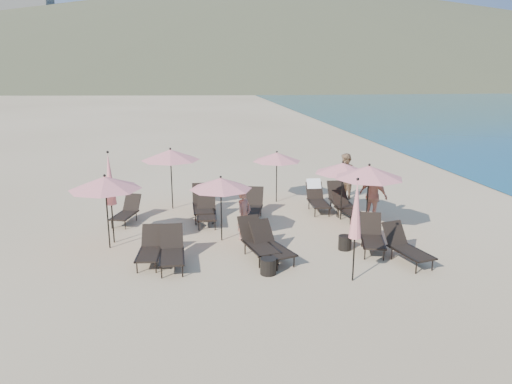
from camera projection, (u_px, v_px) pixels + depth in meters
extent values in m
plane|color=#D6BA8C|center=(304.00, 262.00, 13.52)|extent=(800.00, 800.00, 0.00)
cone|color=brown|center=(278.00, 26.00, 302.66)|extent=(690.00, 690.00, 55.00)
cone|color=brown|center=(449.00, 48.00, 353.93)|extent=(280.00, 280.00, 32.00)
cube|color=beige|center=(27.00, 22.00, 231.23)|extent=(22.00, 18.00, 48.00)
cube|color=beige|center=(103.00, 40.00, 298.43)|extent=(18.00, 16.00, 38.00)
cube|color=black|center=(149.00, 254.00, 13.17)|extent=(0.68, 1.16, 0.05)
cube|color=black|center=(152.00, 235.00, 13.82)|extent=(0.61, 0.48, 0.57)
cylinder|color=black|center=(137.00, 267.00, 12.75)|extent=(0.03, 0.03, 0.31)
cylinder|color=black|center=(143.00, 254.00, 13.67)|extent=(0.03, 0.03, 0.31)
cylinder|color=black|center=(156.00, 267.00, 12.78)|extent=(0.03, 0.03, 0.31)
cylinder|color=black|center=(161.00, 253.00, 13.70)|extent=(0.03, 0.03, 0.31)
cube|color=black|center=(138.00, 254.00, 13.20)|extent=(0.16, 1.25, 0.04)
cube|color=black|center=(160.00, 253.00, 13.23)|extent=(0.16, 1.25, 0.04)
cube|color=black|center=(172.00, 257.00, 12.91)|extent=(0.62, 1.20, 0.05)
cube|color=black|center=(172.00, 236.00, 13.61)|extent=(0.62, 0.45, 0.62)
cylinder|color=black|center=(161.00, 272.00, 12.44)|extent=(0.04, 0.04, 0.34)
cylinder|color=black|center=(162.00, 257.00, 13.43)|extent=(0.04, 0.04, 0.34)
cylinder|color=black|center=(183.00, 271.00, 12.52)|extent=(0.04, 0.04, 0.34)
cylinder|color=black|center=(182.00, 256.00, 13.51)|extent=(0.04, 0.04, 0.34)
cube|color=black|center=(160.00, 257.00, 12.91)|extent=(0.04, 1.35, 0.04)
cube|color=black|center=(183.00, 255.00, 13.00)|extent=(0.04, 1.35, 0.04)
cube|color=black|center=(276.00, 251.00, 13.38)|extent=(0.98, 1.33, 0.05)
cube|color=black|center=(262.00, 232.00, 13.99)|extent=(0.73, 0.63, 0.62)
cylinder|color=black|center=(277.00, 265.00, 12.88)|extent=(0.04, 0.04, 0.34)
cylinder|color=black|center=(258.00, 252.00, 13.76)|extent=(0.04, 0.04, 0.34)
cylinder|color=black|center=(294.00, 261.00, 13.12)|extent=(0.04, 0.04, 0.34)
cylinder|color=black|center=(274.00, 249.00, 13.99)|extent=(0.04, 0.04, 0.34)
cube|color=black|center=(265.00, 252.00, 13.28)|extent=(0.48, 1.29, 0.04)
cube|color=black|center=(285.00, 248.00, 13.55)|extent=(0.48, 1.29, 0.04)
cube|color=black|center=(261.00, 247.00, 13.58)|extent=(0.90, 1.35, 0.05)
cube|color=black|center=(250.00, 228.00, 14.25)|extent=(0.73, 0.60, 0.64)
cylinder|color=black|center=(259.00, 262.00, 13.06)|extent=(0.04, 0.04, 0.35)
cylinder|color=black|center=(245.00, 248.00, 14.02)|extent=(0.04, 0.04, 0.35)
cylinder|color=black|center=(278.00, 259.00, 13.26)|extent=(0.04, 0.04, 0.35)
cylinder|color=black|center=(263.00, 246.00, 14.22)|extent=(0.04, 0.04, 0.35)
cube|color=black|center=(250.00, 248.00, 13.51)|extent=(0.35, 1.37, 0.04)
cube|color=black|center=(271.00, 245.00, 13.74)|extent=(0.35, 1.37, 0.04)
cube|color=black|center=(373.00, 242.00, 14.03)|extent=(0.91, 1.30, 0.05)
cube|color=black|center=(371.00, 224.00, 14.72)|extent=(0.71, 0.60, 0.61)
cylinder|color=black|center=(365.00, 254.00, 13.64)|extent=(0.04, 0.04, 0.33)
cylinder|color=black|center=(362.00, 241.00, 14.61)|extent=(0.04, 0.04, 0.33)
cylinder|color=black|center=(384.00, 255.00, 13.58)|extent=(0.04, 0.04, 0.33)
cylinder|color=black|center=(380.00, 242.00, 14.55)|extent=(0.04, 0.04, 0.33)
cube|color=black|center=(362.00, 241.00, 14.11)|extent=(0.40, 1.28, 0.04)
cube|color=black|center=(383.00, 242.00, 14.04)|extent=(0.40, 1.28, 0.04)
cube|color=black|center=(412.00, 253.00, 13.21)|extent=(0.86, 1.29, 0.05)
cube|color=black|center=(395.00, 233.00, 13.86)|extent=(0.70, 0.57, 0.61)
cylinder|color=black|center=(416.00, 268.00, 12.72)|extent=(0.04, 0.04, 0.34)
cylinder|color=black|center=(392.00, 254.00, 13.64)|extent=(0.04, 0.04, 0.34)
cylinder|color=black|center=(432.00, 265.00, 12.90)|extent=(0.04, 0.04, 0.34)
cylinder|color=black|center=(407.00, 251.00, 13.82)|extent=(0.04, 0.04, 0.34)
cube|color=black|center=(402.00, 254.00, 13.15)|extent=(0.33, 1.32, 0.04)
cube|color=black|center=(420.00, 251.00, 13.36)|extent=(0.33, 1.32, 0.04)
cube|color=black|center=(124.00, 216.00, 16.56)|extent=(0.87, 1.19, 0.04)
cube|color=black|center=(132.00, 202.00, 17.19)|extent=(0.65, 0.56, 0.55)
cylinder|color=black|center=(112.00, 224.00, 16.21)|extent=(0.03, 0.03, 0.30)
cylinder|color=black|center=(124.00, 216.00, 17.09)|extent=(0.03, 0.03, 0.30)
cylinder|color=black|center=(125.00, 225.00, 16.14)|extent=(0.03, 0.03, 0.30)
cylinder|color=black|center=(136.00, 217.00, 17.02)|extent=(0.03, 0.03, 0.30)
cube|color=black|center=(117.00, 215.00, 16.65)|extent=(0.42, 1.16, 0.04)
cube|color=black|center=(132.00, 215.00, 16.56)|extent=(0.42, 1.16, 0.04)
cube|color=black|center=(203.00, 209.00, 17.10)|extent=(0.69, 1.33, 0.06)
cube|color=black|center=(202.00, 193.00, 17.87)|extent=(0.69, 0.50, 0.68)
cylinder|color=black|center=(196.00, 219.00, 16.58)|extent=(0.04, 0.04, 0.37)
cylinder|color=black|center=(195.00, 210.00, 17.67)|extent=(0.04, 0.04, 0.37)
cylinder|color=black|center=(213.00, 219.00, 16.66)|extent=(0.04, 0.04, 0.37)
cylinder|color=black|center=(211.00, 209.00, 17.75)|extent=(0.04, 0.04, 0.37)
cube|color=black|center=(194.00, 208.00, 17.10)|extent=(0.05, 1.49, 0.04)
cube|color=black|center=(213.00, 208.00, 17.20)|extent=(0.05, 1.49, 0.04)
cube|color=black|center=(207.00, 216.00, 16.46)|extent=(0.68, 1.23, 0.05)
cube|color=black|center=(206.00, 201.00, 17.16)|extent=(0.64, 0.49, 0.62)
cylinder|color=black|center=(199.00, 226.00, 16.00)|extent=(0.04, 0.04, 0.34)
cylinder|color=black|center=(199.00, 216.00, 16.99)|extent=(0.04, 0.04, 0.34)
cylinder|color=black|center=(215.00, 225.00, 16.05)|extent=(0.04, 0.04, 0.34)
cylinder|color=black|center=(214.00, 216.00, 17.04)|extent=(0.04, 0.04, 0.34)
cube|color=black|center=(198.00, 215.00, 16.48)|extent=(0.12, 1.35, 0.04)
cube|color=black|center=(216.00, 215.00, 16.54)|extent=(0.12, 1.35, 0.04)
cube|color=black|center=(252.00, 211.00, 16.97)|extent=(0.92, 1.34, 0.05)
cube|color=black|center=(254.00, 196.00, 17.69)|extent=(0.73, 0.61, 0.63)
cylinder|color=black|center=(242.00, 220.00, 16.56)|extent=(0.04, 0.04, 0.35)
cylinder|color=black|center=(246.00, 211.00, 17.57)|extent=(0.04, 0.04, 0.35)
cylinder|color=black|center=(258.00, 221.00, 16.50)|extent=(0.04, 0.04, 0.35)
cylinder|color=black|center=(261.00, 212.00, 17.51)|extent=(0.04, 0.04, 0.35)
cube|color=black|center=(243.00, 210.00, 17.05)|extent=(0.39, 1.34, 0.04)
cube|color=black|center=(261.00, 210.00, 16.99)|extent=(0.39, 1.34, 0.04)
cube|color=black|center=(319.00, 204.00, 17.87)|extent=(0.66, 1.20, 0.05)
cube|color=black|center=(314.00, 191.00, 18.56)|extent=(0.63, 0.47, 0.60)
cylinder|color=black|center=(315.00, 213.00, 17.42)|extent=(0.04, 0.04, 0.33)
cylinder|color=black|center=(309.00, 205.00, 18.39)|extent=(0.04, 0.04, 0.33)
cylinder|color=black|center=(329.00, 212.00, 17.47)|extent=(0.04, 0.04, 0.33)
cylinder|color=black|center=(322.00, 204.00, 18.44)|extent=(0.04, 0.04, 0.33)
cube|color=black|center=(311.00, 203.00, 17.89)|extent=(0.10, 1.32, 0.04)
cube|color=black|center=(327.00, 203.00, 17.95)|extent=(0.10, 1.32, 0.04)
cube|color=white|center=(314.00, 184.00, 18.64)|extent=(0.54, 0.30, 0.36)
cube|color=black|center=(350.00, 211.00, 17.08)|extent=(0.75, 1.17, 0.05)
cube|color=black|center=(340.00, 198.00, 17.68)|extent=(0.63, 0.51, 0.56)
cylinder|color=black|center=(350.00, 220.00, 16.63)|extent=(0.03, 0.03, 0.31)
cylinder|color=black|center=(337.00, 212.00, 17.49)|extent=(0.03, 0.03, 0.31)
cylinder|color=black|center=(363.00, 219.00, 16.78)|extent=(0.03, 0.03, 0.31)
cylinder|color=black|center=(349.00, 211.00, 17.64)|extent=(0.03, 0.03, 0.31)
cube|color=black|center=(342.00, 211.00, 17.03)|extent=(0.25, 1.21, 0.04)
cube|color=black|center=(356.00, 210.00, 17.20)|extent=(0.25, 1.21, 0.04)
cube|color=black|center=(342.00, 204.00, 17.83)|extent=(0.70, 1.26, 0.05)
cube|color=black|center=(336.00, 190.00, 18.55)|extent=(0.66, 0.50, 0.63)
cylinder|color=black|center=(338.00, 213.00, 17.35)|extent=(0.04, 0.04, 0.35)
cylinder|color=black|center=(331.00, 205.00, 18.37)|extent=(0.04, 0.04, 0.35)
cylinder|color=black|center=(353.00, 212.00, 17.41)|extent=(0.04, 0.04, 0.35)
cylinder|color=black|center=(345.00, 204.00, 18.43)|extent=(0.04, 0.04, 0.35)
cube|color=black|center=(333.00, 203.00, 17.84)|extent=(0.11, 1.38, 0.04)
cube|color=black|center=(350.00, 203.00, 17.91)|extent=(0.11, 1.38, 0.04)
cylinder|color=black|center=(107.00, 214.00, 14.29)|extent=(0.04, 0.04, 2.05)
cone|color=pink|center=(105.00, 183.00, 14.06)|extent=(2.05, 2.05, 0.37)
sphere|color=black|center=(104.00, 175.00, 14.01)|extent=(0.08, 0.08, 0.08)
cylinder|color=black|center=(221.00, 211.00, 14.94)|extent=(0.04, 0.04, 1.87)
cone|color=pink|center=(221.00, 183.00, 14.73)|extent=(1.87, 1.87, 0.34)
sphere|color=black|center=(221.00, 177.00, 14.68)|extent=(0.07, 0.07, 0.07)
cylinder|color=black|center=(367.00, 202.00, 15.40)|extent=(0.04, 0.04, 2.12)
cone|color=pink|center=(369.00, 172.00, 15.16)|extent=(2.12, 2.12, 0.38)
sphere|color=black|center=(369.00, 165.00, 15.10)|extent=(0.08, 0.08, 0.08)
cylinder|color=black|center=(172.00, 181.00, 18.25)|extent=(0.04, 0.04, 2.12)
cone|color=pink|center=(170.00, 155.00, 18.01)|extent=(2.12, 2.12, 0.38)
sphere|color=black|center=(170.00, 149.00, 17.96)|extent=(0.08, 0.08, 0.08)
cylinder|color=black|center=(277.00, 178.00, 19.19)|extent=(0.04, 0.04, 1.86)
cone|color=pink|center=(277.00, 157.00, 18.98)|extent=(1.86, 1.86, 0.34)
sphere|color=black|center=(277.00, 152.00, 18.93)|extent=(0.07, 0.07, 0.07)
cylinder|color=black|center=(342.00, 193.00, 16.96)|extent=(0.04, 0.04, 1.91)
cone|color=pink|center=(343.00, 168.00, 16.74)|extent=(1.91, 1.91, 0.35)
sphere|color=black|center=(343.00, 162.00, 16.69)|extent=(0.07, 0.07, 0.07)
cylinder|color=black|center=(354.00, 259.00, 12.22)|extent=(0.04, 0.04, 1.12)
cone|color=pink|center=(356.00, 210.00, 11.91)|extent=(0.31, 0.31, 1.43)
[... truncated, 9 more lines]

